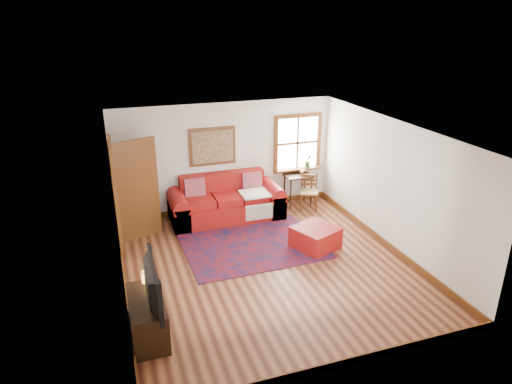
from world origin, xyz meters
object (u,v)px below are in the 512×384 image
object	(u,v)px
red_leather_sofa	(226,204)
media_cabinet	(148,317)
side_table	(298,180)
red_ottoman	(315,238)
ladder_back_chair	(309,190)

from	to	relation	value
red_leather_sofa	media_cabinet	xyz separation A→B (m)	(-2.11, -3.56, -0.03)
side_table	red_ottoman	bearing A→B (deg)	-104.35
red_ottoman	ladder_back_chair	size ratio (longest dim) A/B	0.87
side_table	media_cabinet	size ratio (longest dim) A/B	0.70
ladder_back_chair	media_cabinet	bearing A→B (deg)	-139.71
red_leather_sofa	red_ottoman	size ratio (longest dim) A/B	3.30
side_table	media_cabinet	xyz separation A→B (m)	(-3.92, -3.74, -0.33)
red_leather_sofa	ladder_back_chair	world-z (taller)	red_leather_sofa
red_leather_sofa	side_table	bearing A→B (deg)	5.73
red_ottoman	side_table	distance (m)	2.23
ladder_back_chair	media_cabinet	xyz separation A→B (m)	(-4.08, -3.46, -0.17)
ladder_back_chair	media_cabinet	distance (m)	5.35
media_cabinet	side_table	bearing A→B (deg)	43.66
ladder_back_chair	media_cabinet	size ratio (longest dim) A/B	0.80
red_ottoman	side_table	size ratio (longest dim) A/B	1.00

